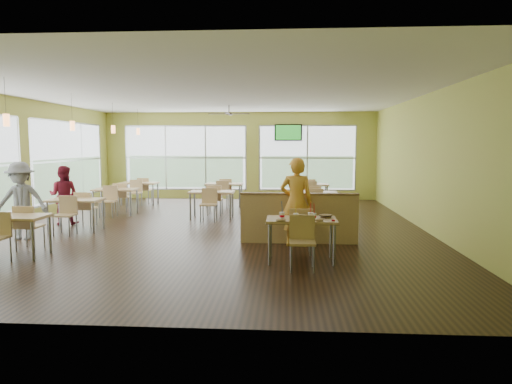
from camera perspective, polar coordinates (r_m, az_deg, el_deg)
room at (r=10.95m, az=-5.32°, el=3.73°), size 12.00×12.04×3.20m
window_bays at (r=14.57m, az=-13.74°, el=3.65°), size 9.24×10.24×2.38m
main_table at (r=7.94m, az=5.70°, el=-4.18°), size 1.22×1.52×0.87m
half_wall_divider at (r=9.38m, az=5.40°, el=-3.26°), size 2.40×0.14×1.04m
dining_tables at (r=12.90m, az=-8.68°, el=-0.29°), size 6.92×8.72×0.87m
pendant_lights at (r=12.50m, az=-19.62°, el=7.60°), size 0.11×7.31×0.86m
ceiling_fan at (r=13.95m, az=-3.40°, el=9.76°), size 1.25×1.25×0.29m
tv_backwall at (r=16.71m, az=4.06°, el=7.43°), size 1.00×0.07×0.60m
man_plaid at (r=9.08m, az=5.05°, el=-1.27°), size 0.66×0.45×1.77m
patron_maroon at (r=12.48m, az=-22.92°, el=-0.38°), size 0.77×0.63×1.49m
patron_grey at (r=10.92m, az=-27.32°, el=-0.98°), size 1.18×0.84×1.66m
cup_blue at (r=7.77m, az=3.27°, el=-2.96°), size 0.09×0.09×0.34m
cup_yellow at (r=7.69m, az=5.00°, el=-3.09°), size 0.09×0.09×0.33m
cup_red_near at (r=7.80m, az=6.84°, el=-2.98°), size 0.09×0.09×0.33m
cup_red_far at (r=7.79m, az=7.27°, el=-3.04°), size 0.08×0.08×0.31m
food_basket at (r=8.07m, az=8.72°, el=-2.97°), size 0.23×0.23×0.05m
ketchup_cup at (r=7.73m, az=9.63°, el=-3.52°), size 0.06×0.06×0.02m
wrapper_left at (r=7.61m, az=3.14°, el=-3.51°), size 0.18×0.16×0.04m
wrapper_mid at (r=8.05m, az=5.50°, el=-2.98°), size 0.27×0.26×0.05m
wrapper_right at (r=7.69m, az=7.92°, el=-3.49°), size 0.18×0.17×0.04m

